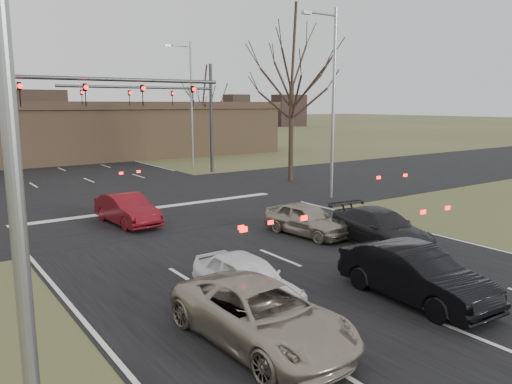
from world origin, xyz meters
TOP-DOWN VIEW (x-y plane):
  - ground at (0.00, 0.00)m, footprint 360.00×360.00m
  - road_main at (0.00, 60.00)m, footprint 14.00×300.00m
  - road_cross at (0.00, 15.00)m, footprint 200.00×14.00m
  - building at (2.00, 38.00)m, footprint 42.40×10.40m
  - mast_arm_near at (-5.23, 13.00)m, footprint 12.12×0.24m
  - mast_arm_far at (6.18, 23.00)m, footprint 11.12×0.24m
  - streetlight_left at (-8.82, -4.00)m, footprint 2.34×0.25m
  - streetlight_right_near at (8.82, 10.00)m, footprint 2.34×0.25m
  - streetlight_right_far at (9.32, 27.00)m, footprint 2.34×0.25m
  - tree_right_near at (11.00, 16.00)m, footprint 6.90×6.90m
  - tree_right_far at (15.00, 35.00)m, footprint 5.40×5.40m
  - car_silver_suv at (-4.00, -1.50)m, footprint 2.41×4.84m
  - car_white_sedan at (-3.00, 0.54)m, footprint 1.53×3.74m
  - car_black_hatch at (0.68, -1.89)m, footprint 1.74×4.44m
  - car_charcoal_sedan at (4.00, 2.13)m, footprint 2.41×4.70m
  - car_red_ahead at (-2.39, 10.59)m, footprint 1.68×4.06m
  - car_silver_ahead at (2.73, 4.80)m, footprint 1.93×3.87m

SIDE VIEW (x-z plane):
  - ground at x=0.00m, z-range 0.00..0.00m
  - road_main at x=0.00m, z-range 0.00..0.02m
  - road_cross at x=0.00m, z-range 0.00..0.03m
  - car_silver_ahead at x=2.73m, z-range 0.00..1.27m
  - car_white_sedan at x=-3.00m, z-range 0.00..1.27m
  - car_charcoal_sedan at x=4.00m, z-range 0.00..1.30m
  - car_red_ahead at x=-2.39m, z-range 0.00..1.31m
  - car_silver_suv at x=-4.00m, z-range 0.00..1.32m
  - car_black_hatch at x=0.68m, z-range 0.00..1.44m
  - building at x=2.00m, z-range 0.02..5.32m
  - mast_arm_far at x=6.18m, z-range 1.02..9.02m
  - mast_arm_near at x=-5.23m, z-range 1.07..9.07m
  - streetlight_left at x=-8.82m, z-range 0.59..10.59m
  - streetlight_right_near at x=8.82m, z-range 0.59..10.59m
  - streetlight_right_far at x=9.32m, z-range 0.59..10.59m
  - tree_right_far at x=15.00m, z-range 2.46..11.46m
  - tree_right_near at x=11.00m, z-range 3.15..14.65m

